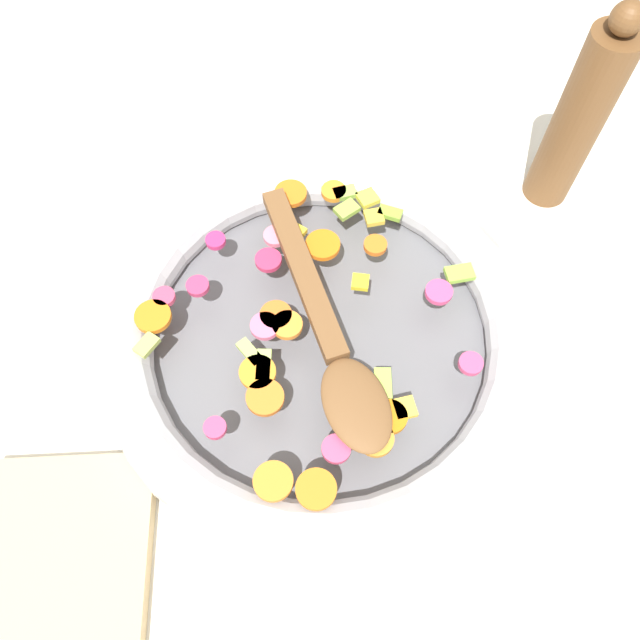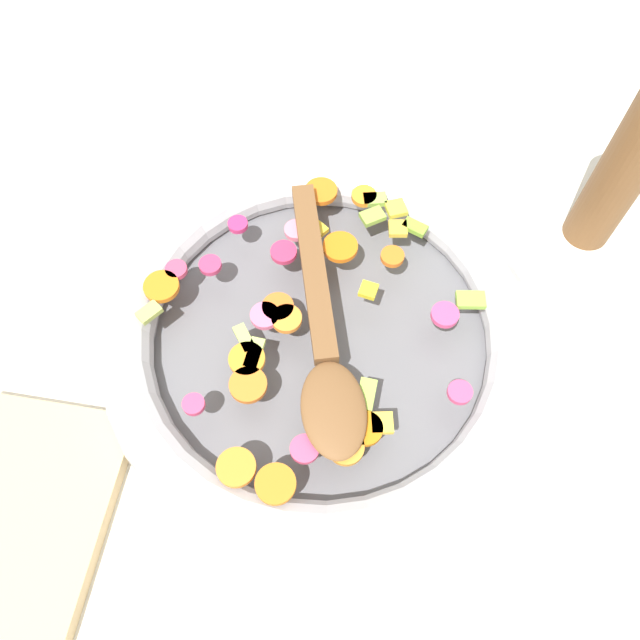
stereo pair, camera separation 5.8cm
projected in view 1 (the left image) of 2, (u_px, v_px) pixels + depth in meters
name	position (u px, v px, depth m)	size (l,w,h in m)	color
ground_plane	(320.00, 343.00, 0.63)	(4.00, 4.00, 0.00)	silver
skillet	(320.00, 333.00, 0.61)	(0.42, 0.42, 0.05)	slate
chopped_vegetables	(304.00, 320.00, 0.58)	(0.35, 0.33, 0.01)	orange
wooden_spoon	(330.00, 339.00, 0.56)	(0.29, 0.12, 0.01)	brown
pepper_mill	(579.00, 119.00, 0.62)	(0.05, 0.05, 0.24)	brown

